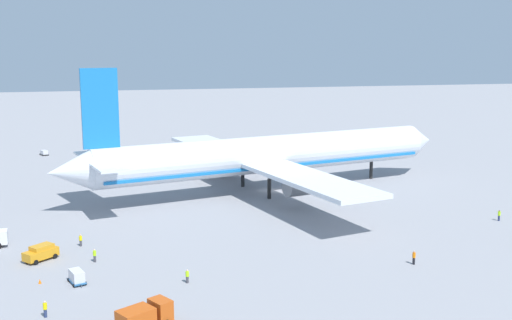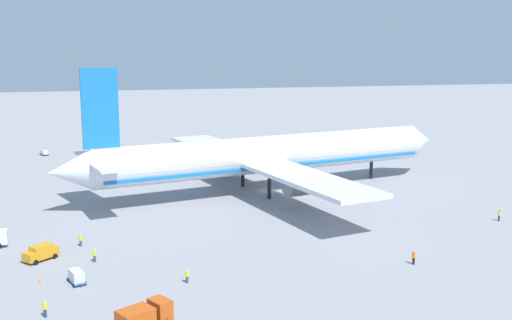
# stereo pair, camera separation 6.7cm
# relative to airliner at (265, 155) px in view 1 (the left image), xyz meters

# --- Properties ---
(ground_plane) EXTENTS (600.00, 600.00, 0.00)m
(ground_plane) POSITION_rel_airliner_xyz_m (1.22, 0.17, -6.91)
(ground_plane) COLOR gray
(airliner) EXTENTS (79.54, 68.19, 23.58)m
(airliner) POSITION_rel_airliner_xyz_m (0.00, 0.00, 0.00)
(airliner) COLOR silver
(airliner) RESTS_ON ground
(service_truck_3) EXTENTS (5.68, 4.54, 2.57)m
(service_truck_3) POSITION_rel_airliner_xyz_m (-27.21, -53.28, -5.49)
(service_truck_3) COLOR #BF4C14
(service_truck_3) RESTS_ON ground
(service_van) EXTENTS (4.51, 4.22, 1.97)m
(service_van) POSITION_rel_airliner_xyz_m (-38.28, -29.76, -5.88)
(service_van) COLOR orange
(service_van) RESTS_ON ground
(baggage_cart_0) EXTENTS (2.39, 3.29, 1.26)m
(baggage_cart_0) POSITION_rel_airliner_xyz_m (-43.32, 52.93, -6.21)
(baggage_cart_0) COLOR #595B60
(baggage_cart_0) RESTS_ON ground
(baggage_cart_1) EXTENTS (2.22, 3.45, 1.55)m
(baggage_cart_1) POSITION_rel_airliner_xyz_m (-33.74, -39.11, -6.07)
(baggage_cart_1) COLOR #26598C
(baggage_cart_1) RESTS_ON ground
(ground_worker_0) EXTENTS (0.55, 0.55, 1.62)m
(ground_worker_0) POSITION_rel_airliner_xyz_m (-21.43, -42.31, -6.09)
(ground_worker_0) COLOR #3F3F47
(ground_worker_0) RESTS_ON ground
(ground_worker_1) EXTENTS (0.41, 0.41, 1.68)m
(ground_worker_1) POSITION_rel_airliner_xyz_m (-33.46, -25.21, -6.06)
(ground_worker_1) COLOR #3F3F47
(ground_worker_1) RESTS_ON ground
(ground_worker_2) EXTENTS (0.57, 0.57, 1.72)m
(ground_worker_2) POSITION_rel_airliner_xyz_m (-31.68, -32.25, -6.04)
(ground_worker_2) COLOR #3F3F47
(ground_worker_2) RESTS_ON ground
(ground_worker_3) EXTENTS (0.55, 0.55, 1.78)m
(ground_worker_3) POSITION_rel_airliner_xyz_m (6.93, -43.53, -6.00)
(ground_worker_3) COLOR black
(ground_worker_3) RESTS_ON ground
(ground_worker_4) EXTENTS (0.41, 0.41, 1.74)m
(ground_worker_4) POSITION_rel_airliner_xyz_m (29.85, -29.22, -6.02)
(ground_worker_4) COLOR navy
(ground_worker_4) RESTS_ON ground
(ground_worker_5) EXTENTS (0.46, 0.46, 1.74)m
(ground_worker_5) POSITION_rel_airliner_xyz_m (-36.64, -47.72, -6.02)
(ground_worker_5) COLOR navy
(ground_worker_5) RESTS_ON ground
(traffic_cone_0) EXTENTS (0.36, 0.36, 0.55)m
(traffic_cone_0) POSITION_rel_airliner_xyz_m (-37.87, -38.10, -6.63)
(traffic_cone_0) COLOR orange
(traffic_cone_0) RESTS_ON ground
(traffic_cone_1) EXTENTS (0.36, 0.36, 0.55)m
(traffic_cone_1) POSITION_rel_airliner_xyz_m (-30.66, 39.30, -6.63)
(traffic_cone_1) COLOR orange
(traffic_cone_1) RESTS_ON ground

